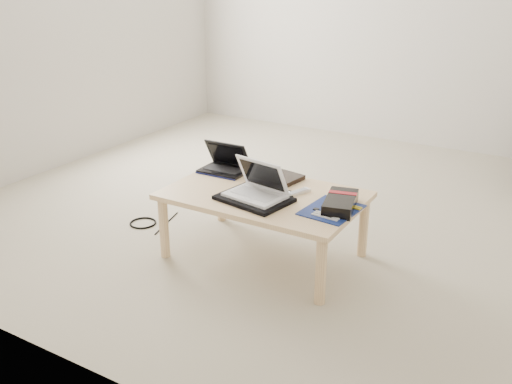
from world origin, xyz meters
The scene contains 13 objects.
ground centered at (0.00, 0.00, 0.00)m, with size 4.00×4.00×0.00m, color #B3A991.
coffee_table centered at (0.32, -0.73, 0.35)m, with size 1.10×0.70×0.40m.
book centered at (0.27, -0.50, 0.41)m, with size 0.31×0.27×0.03m.
netbook centered at (-0.08, -0.53, 0.44)m, with size 0.29×0.21×0.19m.
tablet centered at (0.36, -0.74, 0.41)m, with size 0.25×0.19×0.01m.
remote centered at (0.48, -0.66, 0.41)m, with size 0.11×0.20×0.02m.
neoprene_sleeve centered at (0.32, -0.85, 0.41)m, with size 0.38×0.28×0.02m, color black.
white_laptop centered at (0.33, -0.82, 0.46)m, with size 0.34×0.27×0.21m.
motherboard centered at (0.75, -0.76, 0.40)m, with size 0.29×0.34×0.02m.
gpu_box centered at (0.78, -0.71, 0.43)m, with size 0.22×0.33×0.07m.
cable_coil centered at (0.22, -0.76, 0.41)m, with size 0.10×0.10×0.01m, color black.
floor_cable_coil centered at (-0.60, -0.75, 0.01)m, with size 0.18×0.18×0.01m, color black.
floor_cable_trail centered at (-0.47, -0.67, 0.00)m, with size 0.01×0.01×0.36m, color black.
Camera 1 is at (1.80, -3.34, 1.61)m, focal length 40.00 mm.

